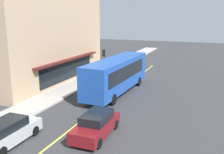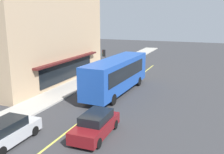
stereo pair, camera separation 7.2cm
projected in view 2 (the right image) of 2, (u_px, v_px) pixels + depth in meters
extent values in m
plane|color=#38383A|center=(110.00, 98.00, 24.00)|extent=(120.00, 120.00, 0.00)
cube|color=#B2ADA3|center=(62.00, 92.00, 25.92)|extent=(80.00, 2.87, 0.15)
cube|color=#D8D14C|center=(110.00, 98.00, 24.00)|extent=(36.00, 0.16, 0.01)
cube|color=tan|center=(24.00, 15.00, 30.08)|extent=(18.02, 11.70, 15.47)
cube|color=#4C1919|center=(70.00, 59.00, 29.01)|extent=(12.61, 0.70, 0.20)
cube|color=black|center=(69.00, 70.00, 29.39)|extent=(10.81, 0.08, 2.00)
cube|color=#1E4CAD|center=(117.00, 74.00, 25.33)|extent=(11.10, 3.01, 3.00)
cube|color=black|center=(135.00, 62.00, 30.07)|extent=(0.22, 2.10, 1.80)
cube|color=black|center=(104.00, 70.00, 25.49)|extent=(8.79, 0.47, 1.32)
cube|color=black|center=(128.00, 72.00, 24.47)|extent=(8.79, 0.47, 1.32)
cube|color=#0CF259|center=(136.00, 54.00, 29.92)|extent=(0.17, 1.90, 0.36)
cube|color=#2D2D33|center=(135.00, 75.00, 30.53)|extent=(0.27, 2.40, 0.40)
cylinder|color=black|center=(120.00, 79.00, 29.25)|extent=(1.01, 0.35, 1.00)
cylinder|color=black|center=(139.00, 81.00, 28.34)|extent=(1.01, 0.35, 1.00)
cylinder|color=black|center=(90.00, 96.00, 23.02)|extent=(1.01, 0.35, 1.00)
cylinder|color=black|center=(113.00, 99.00, 22.11)|extent=(1.01, 0.35, 1.00)
cylinder|color=#2D2D33|center=(105.00, 62.00, 33.41)|extent=(0.12, 0.12, 3.20)
cube|color=black|center=(104.00, 53.00, 33.22)|extent=(0.30, 0.30, 0.90)
sphere|color=red|center=(103.00, 51.00, 33.22)|extent=(0.18, 0.18, 0.18)
sphere|color=orange|center=(103.00, 53.00, 33.28)|extent=(0.18, 0.18, 0.18)
sphere|color=green|center=(103.00, 55.00, 33.34)|extent=(0.18, 0.18, 0.18)
cube|color=maroon|center=(95.00, 127.00, 16.34)|extent=(4.32, 1.85, 0.75)
cube|color=black|center=(96.00, 117.00, 16.33)|extent=(2.43, 1.54, 0.55)
cylinder|color=black|center=(98.00, 143.00, 14.83)|extent=(0.64, 0.23, 0.64)
cylinder|color=black|center=(73.00, 138.00, 15.41)|extent=(0.64, 0.23, 0.64)
cylinder|color=black|center=(115.00, 124.00, 17.41)|extent=(0.64, 0.23, 0.64)
cylinder|color=black|center=(93.00, 121.00, 17.98)|extent=(0.64, 0.23, 0.64)
cube|color=#B7BABF|center=(8.00, 134.00, 15.39)|extent=(4.32, 1.85, 0.75)
cube|color=black|center=(5.00, 125.00, 15.10)|extent=(2.42, 1.54, 0.55)
cylinder|color=black|center=(14.00, 127.00, 17.03)|extent=(0.64, 0.23, 0.64)
cylinder|color=black|center=(34.00, 131.00, 16.45)|extent=(0.64, 0.23, 0.64)
cylinder|color=black|center=(1.00, 152.00, 13.88)|extent=(0.64, 0.23, 0.64)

